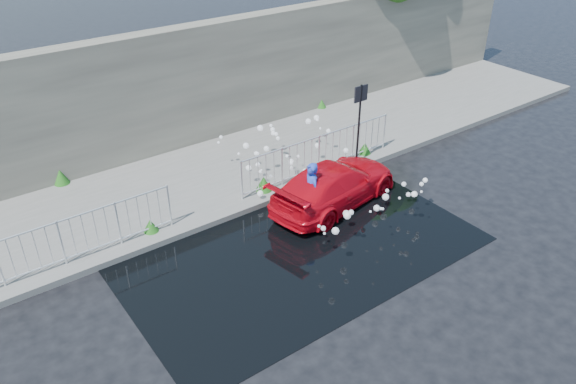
% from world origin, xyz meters
% --- Properties ---
extents(ground, '(90.00, 90.00, 0.00)m').
position_xyz_m(ground, '(0.00, 0.00, 0.00)').
color(ground, black).
rests_on(ground, ground).
extents(pavement, '(30.00, 4.00, 0.15)m').
position_xyz_m(pavement, '(0.00, 5.00, 0.07)').
color(pavement, '#62625E').
rests_on(pavement, ground).
extents(curb, '(30.00, 0.25, 0.16)m').
position_xyz_m(curb, '(0.00, 3.00, 0.08)').
color(curb, '#62625E').
rests_on(curb, ground).
extents(retaining_wall, '(30.00, 0.60, 3.50)m').
position_xyz_m(retaining_wall, '(0.00, 7.20, 1.90)').
color(retaining_wall, '#524D45').
rests_on(retaining_wall, pavement).
extents(puddle, '(8.00, 5.00, 0.01)m').
position_xyz_m(puddle, '(0.50, 1.00, 0.01)').
color(puddle, black).
rests_on(puddle, ground).
extents(sign_post, '(0.45, 0.06, 2.50)m').
position_xyz_m(sign_post, '(4.20, 3.10, 1.72)').
color(sign_post, black).
rests_on(sign_post, ground).
extents(railing_left, '(5.05, 0.05, 1.10)m').
position_xyz_m(railing_left, '(-4.00, 3.35, 0.74)').
color(railing_left, silver).
rests_on(railing_left, pavement).
extents(railing_right, '(5.05, 0.05, 1.10)m').
position_xyz_m(railing_right, '(3.00, 3.35, 0.74)').
color(railing_right, silver).
rests_on(railing_right, pavement).
extents(weeds, '(12.17, 3.93, 0.41)m').
position_xyz_m(weeds, '(-0.42, 4.50, 0.34)').
color(weeds, '#1A5215').
rests_on(weeds, pavement).
extents(water_spray, '(3.66, 5.38, 1.08)m').
position_xyz_m(water_spray, '(2.54, 2.84, 0.67)').
color(water_spray, white).
rests_on(water_spray, ground).
extents(red_car, '(4.06, 2.24, 1.11)m').
position_xyz_m(red_car, '(2.43, 2.00, 0.56)').
color(red_car, red).
rests_on(red_car, ground).
extents(person, '(0.47, 0.61, 1.51)m').
position_xyz_m(person, '(1.50, 1.80, 0.76)').
color(person, '#2540BB').
rests_on(person, ground).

